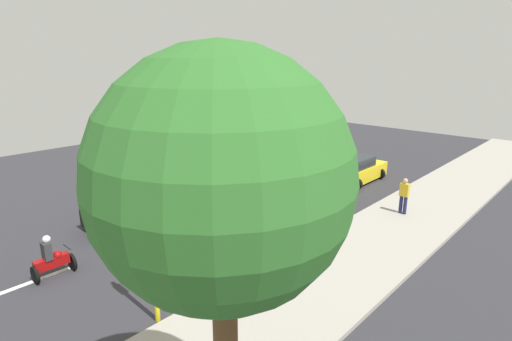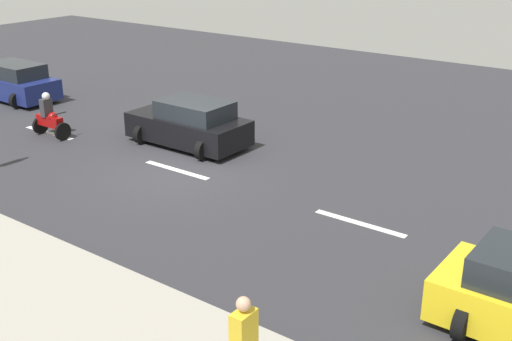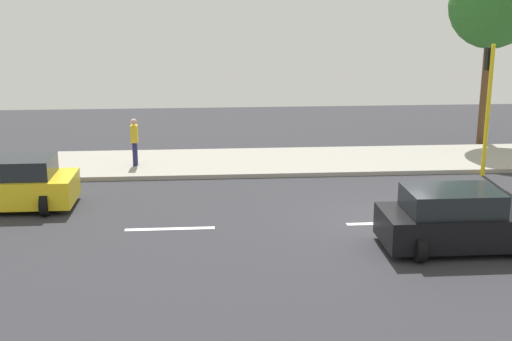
{
  "view_description": "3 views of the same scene",
  "coord_description": "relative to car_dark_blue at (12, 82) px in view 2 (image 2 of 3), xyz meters",
  "views": [
    {
      "loc": [
        13.38,
        -9.82,
        7.16
      ],
      "look_at": [
        0.22,
        4.39,
        1.64
      ],
      "focal_mm": 28.26,
      "sensor_mm": 36.0,
      "label": 1
    },
    {
      "loc": [
        12.68,
        12.27,
        6.75
      ],
      "look_at": [
        0.32,
        3.13,
        0.81
      ],
      "focal_mm": 44.96,
      "sensor_mm": 36.0,
      "label": 2
    },
    {
      "loc": [
        -17.35,
        5.02,
        6.12
      ],
      "look_at": [
        -0.46,
        3.72,
        1.7
      ],
      "focal_mm": 47.74,
      "sensor_mm": 36.0,
      "label": 3
    }
  ],
  "objects": [
    {
      "name": "ground_plane",
      "position": [
        2.01,
        10.96,
        -0.76
      ],
      "size": [
        40.0,
        60.0,
        0.1
      ],
      "primitive_type": "cube",
      "color": "#2D2D33"
    },
    {
      "name": "lane_stripe_north",
      "position": [
        2.01,
        4.96,
        -0.7
      ],
      "size": [
        0.2,
        2.4,
        0.01
      ],
      "primitive_type": "cube",
      "color": "white",
      "rests_on": "ground"
    },
    {
      "name": "car_dark_blue",
      "position": [
        0.0,
        0.0,
        0.0
      ],
      "size": [
        2.14,
        4.35,
        1.52
      ],
      "color": "navy",
      "rests_on": "ground"
    },
    {
      "name": "lane_stripe_south",
      "position": [
        2.01,
        16.96,
        -0.7
      ],
      "size": [
        0.2,
        2.4,
        0.01
      ],
      "primitive_type": "cube",
      "color": "white",
      "rests_on": "ground"
    },
    {
      "name": "car_black",
      "position": [
        0.07,
        9.76,
        -0.0
      ],
      "size": [
        2.24,
        4.01,
        1.52
      ],
      "color": "black",
      "rests_on": "ground"
    },
    {
      "name": "motorcycle",
      "position": [
        2.2,
        5.37,
        -0.07
      ],
      "size": [
        0.6,
        1.3,
        1.53
      ],
      "color": "black",
      "rests_on": "ground"
    },
    {
      "name": "lane_stripe_mid",
      "position": [
        2.01,
        10.96,
        -0.7
      ],
      "size": [
        0.2,
        2.4,
        0.01
      ],
      "primitive_type": "cube",
      "color": "white",
      "rests_on": "ground"
    }
  ]
}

